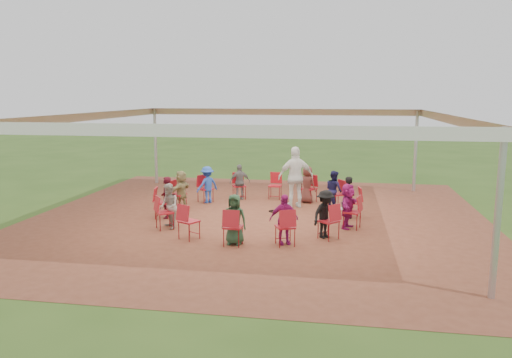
% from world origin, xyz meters
% --- Properties ---
extents(ground, '(80.00, 80.00, 0.00)m').
position_xyz_m(ground, '(0.00, 0.00, 0.00)').
color(ground, '#315019').
rests_on(ground, ground).
extents(dirt_patch, '(13.00, 13.00, 0.00)m').
position_xyz_m(dirt_patch, '(0.00, 0.00, 0.01)').
color(dirt_patch, brown).
rests_on(dirt_patch, ground).
extents(tent, '(10.33, 10.33, 3.00)m').
position_xyz_m(tent, '(0.00, 0.00, 2.37)').
color(tent, '#B2B2B7').
rests_on(tent, ground).
extents(chair_0, '(0.54, 0.52, 0.90)m').
position_xyz_m(chair_0, '(2.66, -0.74, 0.45)').
color(chair_0, '#AF1721').
rests_on(chair_0, ground).
extents(chair_1, '(0.51, 0.49, 0.90)m').
position_xyz_m(chair_1, '(2.71, 0.49, 0.45)').
color(chair_1, '#AF1721').
rests_on(chair_1, ground).
extents(chair_2, '(0.60, 0.60, 0.90)m').
position_xyz_m(chair_2, '(2.23, 1.62, 0.45)').
color(chair_2, '#AF1721').
rests_on(chair_2, ground).
extents(chair_3, '(0.58, 0.59, 0.90)m').
position_xyz_m(chair_3, '(1.31, 2.42, 0.45)').
color(chair_3, '#AF1721').
rests_on(chair_3, ground).
extents(chair_4, '(0.44, 0.46, 0.90)m').
position_xyz_m(chair_4, '(0.13, 2.75, 0.45)').
color(chair_4, '#AF1721').
rests_on(chair_4, ground).
extents(chair_5, '(0.56, 0.57, 0.90)m').
position_xyz_m(chair_5, '(-1.08, 2.53, 0.45)').
color(chair_5, '#AF1721').
rests_on(chair_5, ground).
extents(chair_6, '(0.61, 0.61, 0.90)m').
position_xyz_m(chair_6, '(-2.07, 1.82, 0.45)').
color(chair_6, '#AF1721').
rests_on(chair_6, ground).
extents(chair_7, '(0.54, 0.52, 0.90)m').
position_xyz_m(chair_7, '(-2.66, 0.74, 0.45)').
color(chair_7, '#AF1721').
rests_on(chair_7, ground).
extents(chair_8, '(0.51, 0.49, 0.90)m').
position_xyz_m(chair_8, '(-2.71, -0.49, 0.45)').
color(chair_8, '#AF1721').
rests_on(chair_8, ground).
extents(chair_9, '(0.60, 0.60, 0.90)m').
position_xyz_m(chair_9, '(-2.23, -1.62, 0.45)').
color(chair_9, '#AF1721').
rests_on(chair_9, ground).
extents(chair_10, '(0.58, 0.59, 0.90)m').
position_xyz_m(chair_10, '(-1.31, -2.42, 0.45)').
color(chair_10, '#AF1721').
rests_on(chair_10, ground).
extents(chair_11, '(0.44, 0.46, 0.90)m').
position_xyz_m(chair_11, '(-0.13, -2.75, 0.45)').
color(chair_11, '#AF1721').
rests_on(chair_11, ground).
extents(chair_12, '(0.56, 0.57, 0.90)m').
position_xyz_m(chair_12, '(1.08, -2.53, 0.45)').
color(chair_12, '#AF1721').
rests_on(chair_12, ground).
extents(chair_13, '(0.61, 0.61, 0.90)m').
position_xyz_m(chair_13, '(2.07, -1.82, 0.45)').
color(chair_13, '#AF1721').
rests_on(chair_13, ground).
extents(person_seated_0, '(0.70, 1.19, 1.21)m').
position_xyz_m(person_seated_0, '(2.54, -0.70, 0.61)').
color(person_seated_0, '#9B1766').
rests_on(person_seated_0, ground).
extents(person_seated_1, '(0.36, 0.48, 1.21)m').
position_xyz_m(person_seated_1, '(2.59, 0.47, 0.61)').
color(person_seated_1, black).
rests_on(person_seated_1, ground).
extents(person_seated_2, '(0.62, 0.67, 1.21)m').
position_xyz_m(person_seated_2, '(2.13, 1.55, 0.61)').
color(person_seated_2, '#1A1842').
rests_on(person_seated_2, ground).
extents(person_seated_3, '(0.68, 0.57, 1.21)m').
position_xyz_m(person_seated_3, '(1.25, 2.32, 0.61)').
color(person_seated_3, brown).
rests_on(person_seated_3, ground).
extents(person_seated_4, '(0.79, 0.61, 1.21)m').
position_xyz_m(person_seated_4, '(-1.03, 2.42, 0.61)').
color(person_seated_4, slate).
rests_on(person_seated_4, ground).
extents(person_seated_5, '(0.80, 0.84, 1.21)m').
position_xyz_m(person_seated_5, '(-1.98, 1.74, 0.61)').
color(person_seated_5, '#254CB0').
rests_on(person_seated_5, ground).
extents(person_seated_6, '(0.70, 1.19, 1.21)m').
position_xyz_m(person_seated_6, '(-2.54, 0.70, 0.61)').
color(person_seated_6, '#978D59').
rests_on(person_seated_6, ground).
extents(person_seated_7, '(0.36, 0.48, 1.21)m').
position_xyz_m(person_seated_7, '(-2.59, -0.47, 0.61)').
color(person_seated_7, '#390913').
rests_on(person_seated_7, ground).
extents(person_seated_8, '(0.62, 0.67, 1.21)m').
position_xyz_m(person_seated_8, '(-2.13, -1.55, 0.61)').
color(person_seated_8, '#9D9A8D').
rests_on(person_seated_8, ground).
extents(person_seated_9, '(0.60, 0.36, 1.21)m').
position_xyz_m(person_seated_9, '(-0.12, -2.63, 0.61)').
color(person_seated_9, '#26472C').
rests_on(person_seated_9, ground).
extents(person_seated_10, '(0.79, 0.61, 1.21)m').
position_xyz_m(person_seated_10, '(1.03, -2.42, 0.61)').
color(person_seated_10, '#9B1766').
rests_on(person_seated_10, ground).
extents(person_seated_11, '(0.80, 0.84, 1.21)m').
position_xyz_m(person_seated_11, '(1.98, -1.74, 0.61)').
color(person_seated_11, black).
rests_on(person_seated_11, ground).
extents(standing_person, '(1.26, 0.92, 1.93)m').
position_xyz_m(standing_person, '(0.94, 1.58, 0.97)').
color(standing_person, white).
rests_on(standing_person, ground).
extents(cable_coil, '(0.30, 0.30, 0.03)m').
position_xyz_m(cable_coil, '(0.34, 0.82, 0.02)').
color(cable_coil, black).
rests_on(cable_coil, ground).
extents(laptop, '(0.33, 0.37, 0.22)m').
position_xyz_m(laptop, '(2.38, -0.66, 0.58)').
color(laptop, '#B7B7BC').
rests_on(laptop, ground).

